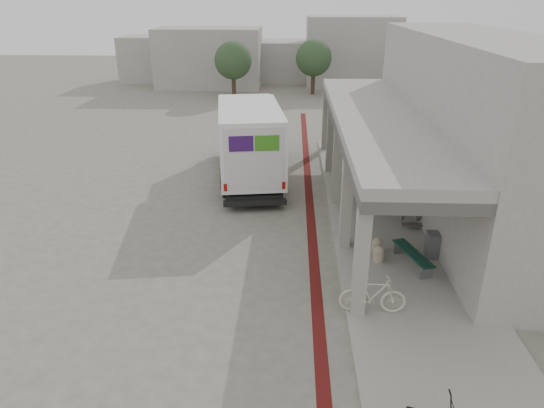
{
  "coord_description": "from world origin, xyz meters",
  "views": [
    {
      "loc": [
        0.18,
        -14.95,
        8.32
      ],
      "look_at": [
        -0.48,
        0.64,
        1.6
      ],
      "focal_mm": 32.0,
      "sensor_mm": 36.0,
      "label": 1
    }
  ],
  "objects_px": {
    "utility_cabinet": "(432,245)",
    "bicycle_cream": "(373,295)",
    "fedex_truck": "(249,139)",
    "bench": "(413,256)"
  },
  "relations": [
    {
      "from": "bench",
      "to": "utility_cabinet",
      "type": "xyz_separation_m",
      "value": [
        0.78,
        0.62,
        0.1
      ]
    },
    {
      "from": "bench",
      "to": "bicycle_cream",
      "type": "height_order",
      "value": "bicycle_cream"
    },
    {
      "from": "bench",
      "to": "bicycle_cream",
      "type": "relative_size",
      "value": 1.1
    },
    {
      "from": "bench",
      "to": "utility_cabinet",
      "type": "height_order",
      "value": "utility_cabinet"
    },
    {
      "from": "fedex_truck",
      "to": "utility_cabinet",
      "type": "distance_m",
      "value": 10.57
    },
    {
      "from": "utility_cabinet",
      "to": "bicycle_cream",
      "type": "bearing_deg",
      "value": -126.41
    },
    {
      "from": "fedex_truck",
      "to": "bicycle_cream",
      "type": "xyz_separation_m",
      "value": [
        4.41,
        -11.16,
        -1.3
      ]
    },
    {
      "from": "fedex_truck",
      "to": "utility_cabinet",
      "type": "bearing_deg",
      "value": -56.98
    },
    {
      "from": "bench",
      "to": "utility_cabinet",
      "type": "distance_m",
      "value": 1.0
    },
    {
      "from": "bench",
      "to": "fedex_truck",
      "type": "bearing_deg",
      "value": 108.39
    }
  ]
}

